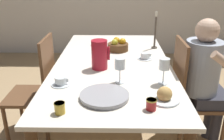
# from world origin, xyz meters

# --- Properties ---
(ground_plane) EXTENTS (20.00, 20.00, 0.00)m
(ground_plane) POSITION_xyz_m (0.00, 0.00, 0.00)
(ground_plane) COLOR tan
(dining_table) EXTENTS (1.02, 1.99, 0.74)m
(dining_table) POSITION_xyz_m (0.00, 0.00, 0.65)
(dining_table) COLOR silver
(dining_table) RESTS_ON ground_plane
(chair_person_side) EXTENTS (0.42, 0.42, 0.98)m
(chair_person_side) POSITION_xyz_m (0.69, -0.12, 0.50)
(chair_person_side) COLOR brown
(chair_person_side) RESTS_ON ground_plane
(chair_opposite) EXTENTS (0.42, 0.42, 0.98)m
(chair_opposite) POSITION_xyz_m (-0.69, -0.05, 0.50)
(chair_opposite) COLOR brown
(chair_opposite) RESTS_ON ground_plane
(person_seated) EXTENTS (0.39, 0.41, 1.16)m
(person_seated) POSITION_xyz_m (0.79, -0.15, 0.68)
(person_seated) COLOR #33333D
(person_seated) RESTS_ON ground_plane
(red_pitcher) EXTENTS (0.16, 0.13, 0.25)m
(red_pitcher) POSITION_xyz_m (-0.11, -0.14, 0.86)
(red_pitcher) COLOR #A31423
(red_pitcher) RESTS_ON dining_table
(wine_glass_water) EXTENTS (0.08, 0.08, 0.20)m
(wine_glass_water) POSITION_xyz_m (0.38, -0.43, 0.88)
(wine_glass_water) COLOR white
(wine_glass_water) RESTS_ON dining_table
(wine_glass_juice) EXTENTS (0.08, 0.08, 0.19)m
(wine_glass_juice) POSITION_xyz_m (0.06, -0.42, 0.88)
(wine_glass_juice) COLOR white
(wine_glass_juice) RESTS_ON dining_table
(teacup_near_person) EXTENTS (0.14, 0.14, 0.06)m
(teacup_near_person) POSITION_xyz_m (-0.37, -0.47, 0.76)
(teacup_near_person) COLOR silver
(teacup_near_person) RESTS_ON dining_table
(teacup_across) EXTENTS (0.14, 0.14, 0.06)m
(teacup_across) POSITION_xyz_m (0.30, 0.10, 0.76)
(teacup_across) COLOR silver
(teacup_across) RESTS_ON dining_table
(serving_tray) EXTENTS (0.32, 0.32, 0.03)m
(serving_tray) POSITION_xyz_m (-0.04, -0.67, 0.75)
(serving_tray) COLOR #9E9EA3
(serving_tray) RESTS_ON dining_table
(bread_plate) EXTENTS (0.20, 0.20, 0.10)m
(bread_plate) POSITION_xyz_m (0.34, -0.69, 0.77)
(bread_plate) COLOR silver
(bread_plate) RESTS_ON dining_table
(jam_jar_amber) EXTENTS (0.07, 0.07, 0.07)m
(jam_jar_amber) POSITION_xyz_m (0.24, -0.80, 0.77)
(jam_jar_amber) COLOR #A81E1E
(jam_jar_amber) RESTS_ON dining_table
(jam_jar_red) EXTENTS (0.07, 0.07, 0.07)m
(jam_jar_red) POSITION_xyz_m (-0.29, -0.85, 0.77)
(jam_jar_red) COLOR gold
(jam_jar_red) RESTS_ON dining_table
(fruit_bowl) EXTENTS (0.21, 0.21, 0.13)m
(fruit_bowl) POSITION_xyz_m (0.05, 0.36, 0.79)
(fruit_bowl) COLOR brown
(fruit_bowl) RESTS_ON dining_table
(candlestick_tall) EXTENTS (0.06, 0.06, 0.38)m
(candlestick_tall) POSITION_xyz_m (0.44, 0.45, 0.89)
(candlestick_tall) COLOR #4C4238
(candlestick_tall) RESTS_ON dining_table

